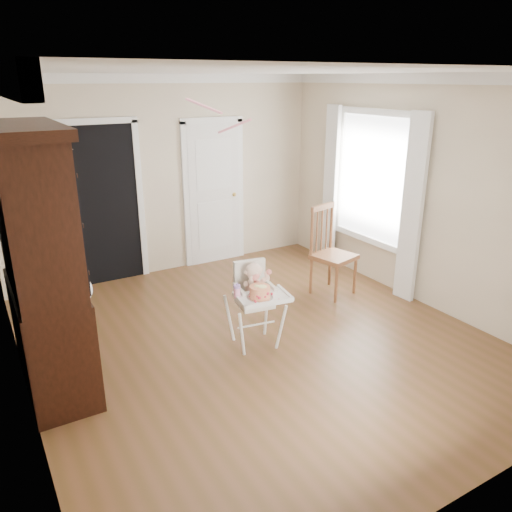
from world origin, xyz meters
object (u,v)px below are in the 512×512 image
cake (260,292)px  sippy_cup (237,291)px  high_chair (255,295)px  china_cabinet (42,265)px  dining_chair (332,254)px

cake → sippy_cup: size_ratio=1.58×
high_chair → cake: (-0.06, -0.21, 0.13)m
cake → china_cabinet: china_cabinet is taller
sippy_cup → cake: bearing=-30.5°
high_chair → china_cabinet: 2.02m
china_cabinet → dining_chair: china_cabinet is taller
sippy_cup → dining_chair: (1.78, 0.76, -0.17)m
cake → china_cabinet: 1.97m
cake → sippy_cup: sippy_cup is taller
sippy_cup → dining_chair: bearing=23.2°
china_cabinet → dining_chair: bearing=6.1°
cake → high_chair: bearing=72.8°
high_chair → sippy_cup: high_chair is taller
high_chair → china_cabinet: size_ratio=0.39×
china_cabinet → dining_chair: size_ratio=2.02×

